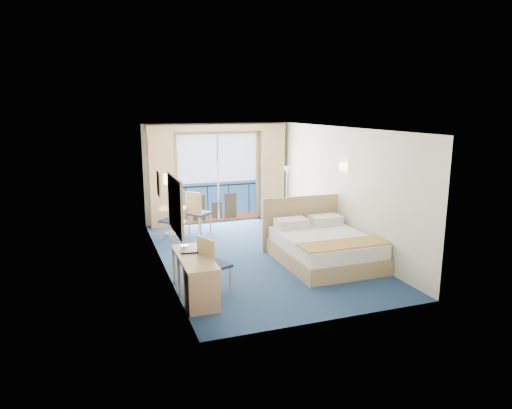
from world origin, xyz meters
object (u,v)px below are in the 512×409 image
Objects in this scene: nightstand at (320,230)px; table_chair_a at (197,210)px; armchair at (295,217)px; floor_lamp at (287,181)px; desk at (200,283)px; bed at (323,246)px; round_table at (173,214)px; table_chair_b at (173,216)px; desk_chair at (211,262)px.

table_chair_a reaches higher than nightstand.
armchair is (-0.24, 0.91, 0.13)m from nightstand.
desk is (-3.39, -4.41, -0.80)m from floor_lamp.
bed is 1.58m from nightstand.
armchair is 2.48m from table_chair_a.
desk is (-2.85, -1.26, 0.06)m from bed.
round_table is 0.74× the size of table_chair_b.
desk is at bearing -156.17° from bed.
bed is at bearing 176.59° from table_chair_a.
nightstand is 0.51× the size of table_chair_b.
desk is 0.55m from desk_chair.
nightstand is 3.65m from round_table.
desk reaches higher than round_table.
bed is at bearing -1.53° from table_chair_b.
bed reaches higher than round_table.
desk is at bearing -94.06° from round_table.
armchair is at bearing 79.72° from bed.
floor_lamp reaches higher than desk.
bed is 2.38m from armchair.
desk_chair reaches higher than round_table.
nightstand is at bearing 23.27° from table_chair_b.
floor_lamp is 3.26m from table_chair_b.
armchair is 3.07m from round_table.
round_table reaches higher than nightstand.
table_chair_a is (0.55, -0.28, 0.11)m from round_table.
desk_chair is at bearing -144.96° from nightstand.
nightstand is at bearing -156.75° from table_chair_a.
desk_chair is at bearing -44.74° from table_chair_b.
bed reaches higher than nightstand.
bed is at bearing -95.50° from desk_chair.
desk_chair is (0.30, 0.43, 0.18)m from desk.
table_chair_b is (-2.62, 2.68, 0.23)m from bed.
table_chair_a is (-2.65, 1.46, 0.36)m from nightstand.
floor_lamp is at bearing -107.60° from armchair.
nightstand is at bearing 95.59° from armchair.
table_chair_a is at bearing 151.04° from nightstand.
table_chair_b reaches higher than armchair.
round_table is at bearing 151.39° from nightstand.
bed is 2.69m from desk_chair.
bed reaches higher than table_chair_a.
bed is 2.21× the size of desk_chair.
round_table is (-3.08, 0.02, -0.69)m from floor_lamp.
nightstand is 0.70× the size of round_table.
bed is 4.36× the size of nightstand.
table_chair_a reaches higher than armchair.
bed is 2.24× the size of table_chair_b.
armchair is 0.78× the size of table_chair_a.
round_table is at bearing -23.71° from desk_chair.
nightstand is at bearing 37.39° from desk.
bed is 2.05× the size of table_chair_a.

